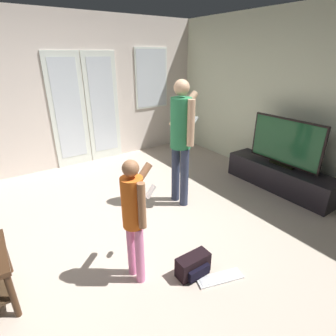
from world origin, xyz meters
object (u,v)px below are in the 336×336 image
at_px(tv_stand, 280,177).
at_px(person_child, 134,212).
at_px(backpack, 194,266).
at_px(person_adult, 181,134).
at_px(loose_keyboard, 220,278).
at_px(flat_screen_tv, 286,143).

xyz_separation_m(tv_stand, person_child, (-2.67, -0.34, 0.52)).
relative_size(tv_stand, backpack, 5.06).
bearing_deg(tv_stand, person_child, -172.84).
bearing_deg(backpack, person_adult, 58.41).
height_order(person_adult, person_child, person_adult).
height_order(person_child, loose_keyboard, person_child).
bearing_deg(tv_stand, flat_screen_tv, 114.87).
distance_m(tv_stand, backpack, 2.30).
height_order(person_adult, backpack, person_adult).
height_order(backpack, loose_keyboard, backpack).
distance_m(flat_screen_tv, backpack, 2.39).
bearing_deg(person_child, loose_keyboard, -37.57).
bearing_deg(tv_stand, person_adult, 160.25).
relative_size(person_child, loose_keyboard, 2.58).
xyz_separation_m(tv_stand, flat_screen_tv, (-0.00, 0.00, 0.55)).
distance_m(tv_stand, loose_keyboard, 2.21).
xyz_separation_m(tv_stand, person_adult, (-1.51, 0.54, 0.81)).
height_order(flat_screen_tv, backpack, flat_screen_tv).
xyz_separation_m(person_child, backpack, (0.45, -0.28, -0.61)).
xyz_separation_m(person_adult, loose_keyboard, (-0.55, -1.35, -0.99)).
height_order(person_child, backpack, person_child).
xyz_separation_m(person_adult, person_child, (-1.16, -0.88, -0.29)).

